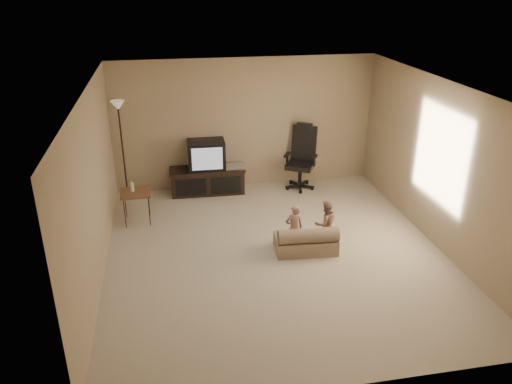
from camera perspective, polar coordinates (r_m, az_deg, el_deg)
The scene contains 9 objects.
floor at distance 7.62m, azimuth 2.23°, elevation -6.95°, with size 5.50×5.50×0.00m, color beige.
room_shell at distance 6.97m, azimuth 2.43°, elevation 3.87°, with size 5.50×5.50×5.50m.
tv_stand at distance 9.55m, azimuth -5.57°, elevation 2.36°, with size 1.46×0.57×1.03m.
office_chair at distance 9.79m, azimuth 5.20°, elevation 3.06°, with size 0.79×0.80×1.26m.
side_table at distance 8.55m, azimuth -13.63°, elevation -0.08°, with size 0.51×0.51×0.74m.
floor_lamp at distance 9.33m, azimuth -15.25°, elevation 7.05°, with size 0.29×0.29×1.84m.
child_sofa at distance 7.58m, azimuth 5.78°, elevation -5.62°, with size 0.95×0.58×0.45m.
toddler_left at distance 7.51m, azimuth 4.38°, elevation -4.15°, with size 0.28×0.20×0.76m, color tan.
toddler_right at distance 7.70m, azimuth 7.94°, elevation -3.59°, with size 0.37×0.20×0.76m, color tan.
Camera 1 is at (-1.49, -6.39, 3.87)m, focal length 35.00 mm.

